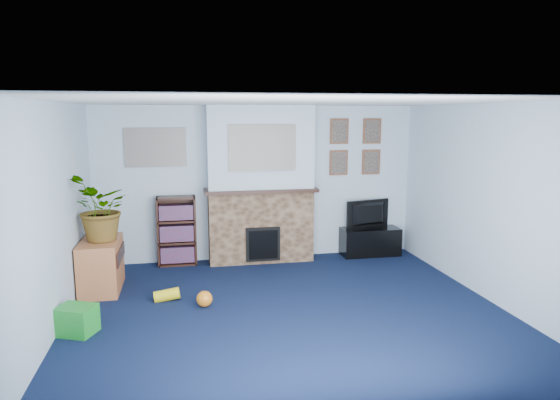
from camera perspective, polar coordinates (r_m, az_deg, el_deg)
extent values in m
cube|color=#0D1632|center=(5.99, 0.90, -12.45)|extent=(5.00, 4.50, 0.01)
cube|color=white|center=(5.55, 0.97, 11.16)|extent=(5.00, 4.50, 0.01)
cube|color=silver|center=(7.83, -2.48, 1.94)|extent=(5.00, 0.04, 2.40)
cube|color=silver|center=(3.54, 8.57, -7.84)|extent=(5.00, 0.04, 2.40)
cube|color=silver|center=(5.69, -24.53, -1.91)|extent=(0.04, 4.50, 2.40)
cube|color=silver|center=(6.63, 22.59, -0.24)|extent=(0.04, 4.50, 2.40)
cube|color=brown|center=(7.76, -2.22, -3.02)|extent=(1.60, 0.40, 1.10)
cube|color=brown|center=(7.58, -2.28, 5.86)|extent=(1.60, 0.40, 1.30)
cube|color=brown|center=(7.62, -2.21, 1.15)|extent=(1.72, 0.50, 0.05)
cube|color=brown|center=(7.61, -1.96, -5.06)|extent=(0.52, 0.08, 0.52)
cube|color=brown|center=(7.57, -1.92, -5.13)|extent=(0.44, 0.02, 0.44)
cube|color=gray|center=(7.37, -2.03, 5.98)|extent=(1.00, 0.03, 0.68)
cube|color=gray|center=(7.69, -14.05, 5.85)|extent=(0.90, 0.03, 0.58)
cube|color=brown|center=(8.04, 6.78, 7.80)|extent=(0.30, 0.03, 0.40)
cube|color=brown|center=(8.23, 10.47, 7.75)|extent=(0.30, 0.03, 0.40)
cube|color=brown|center=(8.08, 6.71, 4.26)|extent=(0.30, 0.03, 0.40)
cube|color=brown|center=(8.26, 10.36, 4.29)|extent=(0.30, 0.03, 0.40)
cube|color=black|center=(8.27, 10.25, -4.68)|extent=(0.94, 0.40, 0.45)
imported|color=black|center=(8.19, 10.30, -1.62)|extent=(0.79, 0.28, 0.45)
cube|color=black|center=(7.85, -11.70, -3.25)|extent=(0.58, 0.02, 1.05)
cube|color=black|center=(7.73, -13.75, -3.53)|extent=(0.03, 0.28, 1.05)
cube|color=black|center=(7.73, -9.66, -3.40)|extent=(0.03, 0.28, 1.05)
cube|color=black|center=(7.86, -11.58, -7.09)|extent=(0.56, 0.28, 0.03)
cube|color=black|center=(7.77, -11.66, -4.72)|extent=(0.56, 0.28, 0.03)
cube|color=black|center=(7.69, -11.75, -2.34)|extent=(0.56, 0.28, 0.03)
cube|color=black|center=(7.63, -11.84, 0.27)|extent=(0.56, 0.28, 0.03)
cube|color=black|center=(7.80, -11.62, -6.02)|extent=(0.50, 0.22, 0.24)
cube|color=black|center=(7.72, -11.70, -3.66)|extent=(0.50, 0.22, 0.24)
cube|color=black|center=(7.65, -11.78, -1.33)|extent=(0.50, 0.22, 0.22)
cube|color=#B36439|center=(6.92, -19.76, -6.89)|extent=(0.48, 0.86, 0.67)
imported|color=#26661E|center=(6.70, -19.77, -0.89)|extent=(0.69, 0.79, 0.86)
cube|color=gold|center=(7.59, -2.25, 1.83)|extent=(0.10, 0.06, 0.14)
cylinder|color=#B2BFC6|center=(7.65, 0.38, 1.98)|extent=(0.04, 0.04, 0.14)
sphere|color=gray|center=(7.53, -6.11, 1.68)|extent=(0.14, 0.14, 0.14)
cylinder|color=blue|center=(7.73, 3.02, 1.90)|extent=(0.06, 0.06, 0.11)
cube|color=#198C26|center=(5.76, -22.25, -12.66)|extent=(0.46, 0.42, 0.30)
sphere|color=orange|center=(6.12, -8.63, -11.17)|extent=(0.19, 0.19, 0.19)
cube|color=blue|center=(5.77, -22.23, -12.94)|extent=(0.20, 0.20, 0.22)
cylinder|color=yellow|center=(6.40, -12.79, -10.55)|extent=(0.33, 0.14, 0.19)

